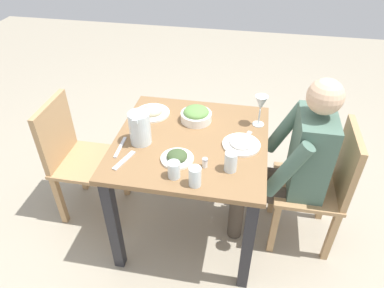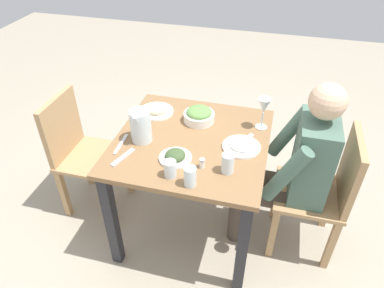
% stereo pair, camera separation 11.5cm
% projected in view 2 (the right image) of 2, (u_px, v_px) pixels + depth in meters
% --- Properties ---
extents(ground_plane, '(8.00, 8.00, 0.00)m').
position_uv_depth(ground_plane, '(192.00, 225.00, 2.47)').
color(ground_plane, '#9E937F').
extents(dining_table, '(0.87, 0.87, 0.74)m').
position_uv_depth(dining_table, '(192.00, 157.00, 2.10)').
color(dining_table, olive).
rests_on(dining_table, ground_plane).
extents(chair_near, '(0.40, 0.40, 0.86)m').
position_uv_depth(chair_near, '(325.00, 189.00, 2.07)').
color(chair_near, tan).
rests_on(chair_near, ground_plane).
extents(chair_far, '(0.40, 0.40, 0.86)m').
position_uv_depth(chair_far, '(80.00, 149.00, 2.38)').
color(chair_far, tan).
rests_on(chair_far, ground_plane).
extents(diner_near, '(0.48, 0.53, 1.15)m').
position_uv_depth(diner_near, '(294.00, 165.00, 2.02)').
color(diner_near, '#4C6B5B').
rests_on(diner_near, ground_plane).
extents(water_pitcher, '(0.16, 0.12, 0.19)m').
position_uv_depth(water_pitcher, '(141.00, 126.00, 1.96)').
color(water_pitcher, silver).
rests_on(water_pitcher, dining_table).
extents(salad_bowl, '(0.19, 0.19, 0.09)m').
position_uv_depth(salad_bowl, '(199.00, 115.00, 2.15)').
color(salad_bowl, white).
rests_on(salad_bowl, dining_table).
extents(plate_yoghurt, '(0.21, 0.21, 0.04)m').
position_uv_depth(plate_yoghurt, '(241.00, 146.00, 1.95)').
color(plate_yoghurt, white).
rests_on(plate_yoghurt, dining_table).
extents(plate_beans, '(0.22, 0.22, 0.05)m').
position_uv_depth(plate_beans, '(156.00, 110.00, 2.24)').
color(plate_beans, white).
rests_on(plate_beans, dining_table).
extents(plate_dolmas, '(0.18, 0.18, 0.05)m').
position_uv_depth(plate_dolmas, '(175.00, 156.00, 1.87)').
color(plate_dolmas, white).
rests_on(plate_dolmas, dining_table).
extents(water_glass_by_pitcher, '(0.07, 0.07, 0.11)m').
position_uv_depth(water_glass_by_pitcher, '(228.00, 163.00, 1.77)').
color(water_glass_by_pitcher, silver).
rests_on(water_glass_by_pitcher, dining_table).
extents(water_glass_near_left, '(0.06, 0.06, 0.11)m').
position_uv_depth(water_glass_near_left, '(190.00, 176.00, 1.69)').
color(water_glass_near_left, silver).
rests_on(water_glass_near_left, dining_table).
extents(water_glass_center, '(0.06, 0.06, 0.09)m').
position_uv_depth(water_glass_center, '(170.00, 169.00, 1.75)').
color(water_glass_center, silver).
rests_on(water_glass_center, dining_table).
extents(wine_glass, '(0.08, 0.08, 0.20)m').
position_uv_depth(wine_glass, '(264.00, 107.00, 2.03)').
color(wine_glass, silver).
rests_on(wine_glass, dining_table).
extents(salt_shaker, '(0.03, 0.03, 0.05)m').
position_uv_depth(salt_shaker, '(202.00, 163.00, 1.81)').
color(salt_shaker, white).
rests_on(salt_shaker, dining_table).
extents(fork_near, '(0.17, 0.08, 0.01)m').
position_uv_depth(fork_near, '(123.00, 157.00, 1.89)').
color(fork_near, silver).
rests_on(fork_near, dining_table).
extents(knife_near, '(0.18, 0.07, 0.01)m').
position_uv_depth(knife_near, '(147.00, 120.00, 2.17)').
color(knife_near, silver).
rests_on(knife_near, dining_table).
extents(fork_far, '(0.17, 0.08, 0.01)m').
position_uv_depth(fork_far, '(245.00, 141.00, 2.00)').
color(fork_far, silver).
rests_on(fork_far, dining_table).
extents(knife_far, '(0.19, 0.02, 0.01)m').
position_uv_depth(knife_far, '(121.00, 144.00, 1.98)').
color(knife_far, silver).
rests_on(knife_far, dining_table).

